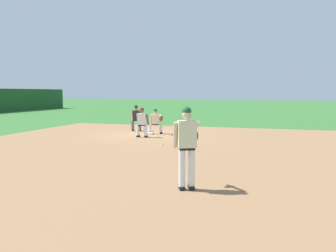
% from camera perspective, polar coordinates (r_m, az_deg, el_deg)
% --- Properties ---
extents(ground_plane, '(160.00, 160.00, 0.00)m').
position_cam_1_polar(ground_plane, '(17.11, -3.26, -1.45)').
color(ground_plane, '#336B2D').
extents(infield_dirt_patch, '(18.00, 18.00, 0.01)m').
position_cam_1_polar(infield_dirt_patch, '(12.24, -1.31, -4.34)').
color(infield_dirt_patch, '#936B47').
rests_on(infield_dirt_patch, ground).
extents(first_base_bag, '(0.38, 0.38, 0.09)m').
position_cam_1_polar(first_base_bag, '(17.10, -3.26, -1.30)').
color(first_base_bag, white).
rests_on(first_base_bag, ground).
extents(baseball, '(0.07, 0.07, 0.07)m').
position_cam_1_polar(baseball, '(13.45, -0.93, -3.28)').
color(baseball, white).
rests_on(baseball, ground).
extents(pitcher, '(0.83, 0.59, 1.86)m').
position_cam_1_polar(pitcher, '(7.29, 3.36, -2.94)').
color(pitcher, black).
rests_on(pitcher, ground).
extents(first_baseman, '(0.84, 0.97, 1.34)m').
position_cam_1_polar(first_baseman, '(17.19, -2.14, 1.05)').
color(first_baseman, black).
rests_on(first_baseman, ground).
extents(baserunner, '(0.45, 0.60, 1.46)m').
position_cam_1_polar(baserunner, '(15.89, -4.57, 0.86)').
color(baserunner, black).
rests_on(baserunner, ground).
extents(umpire, '(0.61, 0.67, 1.46)m').
position_cam_1_polar(umpire, '(18.60, -5.56, 1.57)').
color(umpire, black).
rests_on(umpire, ground).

